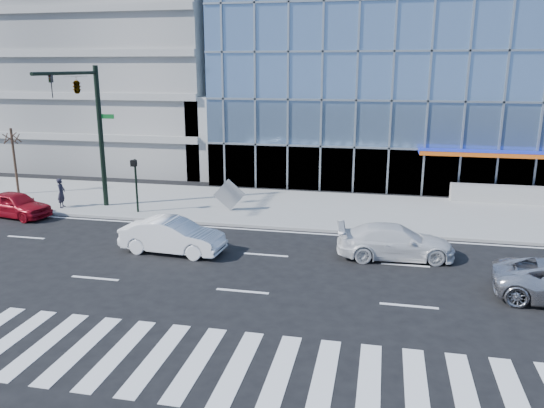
{
  "coord_description": "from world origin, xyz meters",
  "views": [
    {
      "loc": [
        4.84,
        -21.57,
        8.08
      ],
      "look_at": [
        -0.36,
        3.0,
        1.55
      ],
      "focal_mm": 35.0,
      "sensor_mm": 36.0,
      "label": 1
    }
  ],
  "objects_px": {
    "ped_signal_post": "(135,177)",
    "white_suv": "(395,242)",
    "traffic_signal": "(84,103)",
    "street_tree_near": "(12,137)",
    "white_sedan": "(173,236)",
    "tilted_panel": "(229,195)",
    "red_sedan": "(16,204)",
    "pedestrian": "(61,193)"
  },
  "relations": [
    {
      "from": "red_sedan",
      "to": "pedestrian",
      "type": "distance_m",
      "value": 2.5
    },
    {
      "from": "pedestrian",
      "to": "white_sedan",
      "type": "bearing_deg",
      "value": -134.37
    },
    {
      "from": "ped_signal_post",
      "to": "white_suv",
      "type": "height_order",
      "value": "ped_signal_post"
    },
    {
      "from": "ped_signal_post",
      "to": "tilted_panel",
      "type": "height_order",
      "value": "ped_signal_post"
    },
    {
      "from": "traffic_signal",
      "to": "white_suv",
      "type": "bearing_deg",
      "value": -12.68
    },
    {
      "from": "traffic_signal",
      "to": "street_tree_near",
      "type": "height_order",
      "value": "traffic_signal"
    },
    {
      "from": "red_sedan",
      "to": "white_suv",
      "type": "bearing_deg",
      "value": -85.24
    },
    {
      "from": "street_tree_near",
      "to": "white_sedan",
      "type": "bearing_deg",
      "value": -30.0
    },
    {
      "from": "white_sedan",
      "to": "pedestrian",
      "type": "distance_m",
      "value": 10.63
    },
    {
      "from": "white_suv",
      "to": "red_sedan",
      "type": "xyz_separation_m",
      "value": [
        -20.4,
        2.28,
        -0.02
      ]
    },
    {
      "from": "ped_signal_post",
      "to": "street_tree_near",
      "type": "distance_m",
      "value": 9.97
    },
    {
      "from": "traffic_signal",
      "to": "street_tree_near",
      "type": "xyz_separation_m",
      "value": [
        -7.0,
        2.93,
        -2.39
      ]
    },
    {
      "from": "ped_signal_post",
      "to": "white_sedan",
      "type": "distance_m",
      "value": 7.11
    },
    {
      "from": "street_tree_near",
      "to": "white_suv",
      "type": "bearing_deg",
      "value": -15.78
    },
    {
      "from": "white_suv",
      "to": "red_sedan",
      "type": "distance_m",
      "value": 20.53
    },
    {
      "from": "traffic_signal",
      "to": "white_suv",
      "type": "distance_m",
      "value": 17.82
    },
    {
      "from": "pedestrian",
      "to": "red_sedan",
      "type": "bearing_deg",
      "value": 126.44
    },
    {
      "from": "ped_signal_post",
      "to": "street_tree_near",
      "type": "xyz_separation_m",
      "value": [
        -9.5,
        2.56,
        1.64
      ]
    },
    {
      "from": "red_sedan",
      "to": "tilted_panel",
      "type": "height_order",
      "value": "tilted_panel"
    },
    {
      "from": "white_sedan",
      "to": "tilted_panel",
      "type": "xyz_separation_m",
      "value": [
        0.61,
        6.86,
        0.3
      ]
    },
    {
      "from": "red_sedan",
      "to": "tilted_panel",
      "type": "xyz_separation_m",
      "value": [
        11.31,
        3.23,
        0.36
      ]
    },
    {
      "from": "red_sedan",
      "to": "traffic_signal",
      "type": "bearing_deg",
      "value": -58.28
    },
    {
      "from": "white_sedan",
      "to": "tilted_panel",
      "type": "height_order",
      "value": "tilted_panel"
    },
    {
      "from": "red_sedan",
      "to": "pedestrian",
      "type": "xyz_separation_m",
      "value": [
        1.61,
        1.89,
        0.3
      ]
    },
    {
      "from": "traffic_signal",
      "to": "tilted_panel",
      "type": "xyz_separation_m",
      "value": [
        7.46,
        1.79,
        -5.1
      ]
    },
    {
      "from": "white_suv",
      "to": "pedestrian",
      "type": "distance_m",
      "value": 19.25
    },
    {
      "from": "red_sedan",
      "to": "pedestrian",
      "type": "bearing_deg",
      "value": -29.31
    },
    {
      "from": "white_suv",
      "to": "pedestrian",
      "type": "xyz_separation_m",
      "value": [
        -18.79,
        4.17,
        0.28
      ]
    },
    {
      "from": "traffic_signal",
      "to": "white_sedan",
      "type": "relative_size",
      "value": 1.72
    },
    {
      "from": "traffic_signal",
      "to": "white_sedan",
      "type": "height_order",
      "value": "traffic_signal"
    },
    {
      "from": "street_tree_near",
      "to": "tilted_panel",
      "type": "height_order",
      "value": "street_tree_near"
    },
    {
      "from": "ped_signal_post",
      "to": "white_suv",
      "type": "bearing_deg",
      "value": -16.26
    },
    {
      "from": "traffic_signal",
      "to": "tilted_panel",
      "type": "distance_m",
      "value": 9.21
    },
    {
      "from": "white_sedan",
      "to": "tilted_panel",
      "type": "distance_m",
      "value": 6.89
    },
    {
      "from": "ped_signal_post",
      "to": "white_sedan",
      "type": "bearing_deg",
      "value": -51.33
    },
    {
      "from": "white_sedan",
      "to": "pedestrian",
      "type": "height_order",
      "value": "pedestrian"
    },
    {
      "from": "white_suv",
      "to": "white_sedan",
      "type": "distance_m",
      "value": 9.79
    },
    {
      "from": "traffic_signal",
      "to": "ped_signal_post",
      "type": "relative_size",
      "value": 2.67
    },
    {
      "from": "ped_signal_post",
      "to": "red_sedan",
      "type": "height_order",
      "value": "ped_signal_post"
    },
    {
      "from": "street_tree_near",
      "to": "ped_signal_post",
      "type": "bearing_deg",
      "value": -15.06
    },
    {
      "from": "ped_signal_post",
      "to": "white_suv",
      "type": "xyz_separation_m",
      "value": [
        14.05,
        -4.1,
        -1.41
      ]
    },
    {
      "from": "street_tree_near",
      "to": "pedestrian",
      "type": "height_order",
      "value": "street_tree_near"
    }
  ]
}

